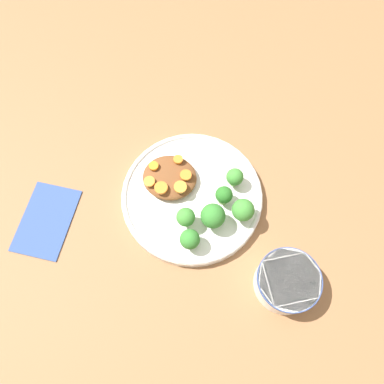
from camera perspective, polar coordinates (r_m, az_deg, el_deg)
name	(u,v)px	position (r m, az deg, el deg)	size (l,w,h in m)	color
ground_plane	(192,199)	(0.78, 0.00, -1.03)	(4.00, 4.00, 0.00)	#8C603D
plate	(192,196)	(0.76, 0.00, -0.64)	(0.29, 0.29, 0.03)	silver
dip_bowl	(287,281)	(0.72, 14.23, -13.08)	(0.12, 0.12, 0.06)	white
stew_mound	(170,177)	(0.76, -3.42, 2.22)	(0.10, 0.11, 0.03)	brown
broccoli_floret_0	(224,194)	(0.73, 4.91, -0.34)	(0.03, 0.03, 0.05)	#759E51
broccoli_floret_1	(213,216)	(0.70, 3.20, -3.71)	(0.05, 0.05, 0.06)	#759E51
broccoli_floret_2	(235,177)	(0.75, 6.53, 2.24)	(0.03, 0.03, 0.05)	#759E51
broccoli_floret_3	(187,218)	(0.71, -0.71, -3.93)	(0.04, 0.04, 0.05)	#7FA85B
broccoli_floret_4	(190,240)	(0.70, -0.33, -7.27)	(0.04, 0.04, 0.05)	#7FA85B
broccoli_floret_5	(243,210)	(0.72, 7.78, -2.77)	(0.04, 0.04, 0.06)	#7FA85B
carrot_slice_0	(186,175)	(0.74, -0.96, 2.58)	(0.02, 0.02, 0.01)	orange
carrot_slice_1	(180,187)	(0.73, -1.79, 0.79)	(0.03, 0.03, 0.01)	orange
carrot_slice_2	(161,188)	(0.73, -4.74, 0.64)	(0.03, 0.03, 0.01)	orange
carrot_slice_3	(154,166)	(0.76, -5.87, 3.96)	(0.02, 0.02, 0.01)	orange
carrot_slice_4	(150,181)	(0.74, -6.49, 1.72)	(0.02, 0.02, 0.00)	orange
carrot_slice_5	(178,159)	(0.76, -2.13, 4.97)	(0.02, 0.02, 0.01)	orange
napkin	(46,220)	(0.81, -21.33, -3.99)	(0.16, 0.10, 0.01)	#334C8C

